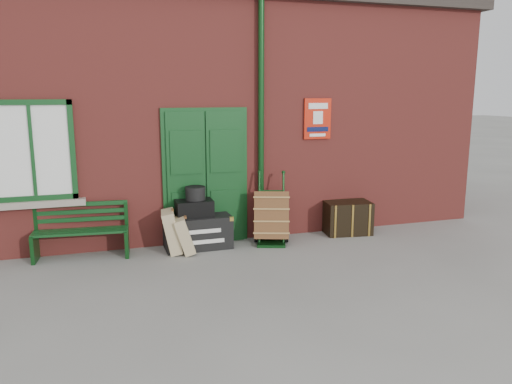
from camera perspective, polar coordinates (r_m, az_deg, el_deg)
name	(u,v)px	position (r m, az deg, el deg)	size (l,w,h in m)	color
ground	(249,269)	(7.27, -0.82, -8.78)	(80.00, 80.00, 0.00)	gray
station_building	(198,110)	(10.23, -6.64, 9.34)	(10.30, 4.30, 4.36)	#973730
bench	(81,229)	(8.13, -19.34, -4.04)	(1.44, 0.56, 0.87)	#103C18
houdini_trunk	(198,231)	(8.24, -6.70, -4.49)	(1.07, 0.59, 0.53)	black
strongbox	(194,208)	(8.13, -7.11, -1.81)	(0.59, 0.43, 0.27)	black
hatbox	(195,193)	(8.08, -6.94, -0.13)	(0.32, 0.32, 0.21)	black
suitcase_back	(172,231)	(8.00, -9.59, -4.47)	(0.19, 0.48, 0.67)	tan
suitcase_front	(184,235)	(7.94, -8.19, -4.89)	(0.17, 0.43, 0.57)	tan
porter_trolley	(271,216)	(8.37, 1.77, -2.82)	(0.74, 0.77, 1.18)	black
dark_trunk	(347,217)	(9.12, 10.38, -2.88)	(0.81, 0.53, 0.58)	black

